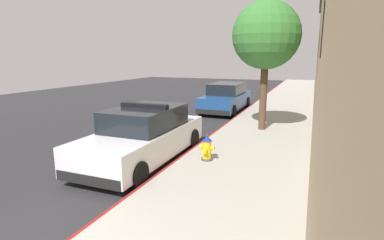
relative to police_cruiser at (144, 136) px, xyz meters
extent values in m
cube|color=#2B2B2D|center=(-3.19, 4.24, -0.84)|extent=(31.86, 60.00, 0.20)
cube|color=#ADA89E|center=(2.81, 4.24, -0.67)|extent=(3.46, 60.00, 0.14)
cube|color=maroon|center=(1.04, 4.24, -0.67)|extent=(0.08, 60.00, 0.14)
cube|color=black|center=(4.57, -1.85, 2.78)|extent=(0.06, 1.30, 1.10)
cube|color=black|center=(4.57, 5.85, 2.78)|extent=(0.06, 1.30, 1.10)
cube|color=black|center=(4.57, 13.55, 2.78)|extent=(0.06, 1.30, 1.10)
cube|color=white|center=(0.00, -0.04, -0.16)|extent=(1.84, 4.80, 0.76)
cube|color=black|center=(0.00, 0.11, 0.52)|extent=(1.64, 2.50, 0.60)
cube|color=black|center=(0.00, -2.38, -0.42)|extent=(1.76, 0.16, 0.24)
cube|color=black|center=(0.00, 2.30, -0.42)|extent=(1.76, 0.16, 0.24)
cylinder|color=black|center=(-0.86, 1.66, -0.42)|extent=(0.22, 0.64, 0.64)
cylinder|color=black|center=(0.86, 1.66, -0.42)|extent=(0.22, 0.64, 0.64)
cylinder|color=black|center=(-0.86, -1.74, -0.42)|extent=(0.22, 0.64, 0.64)
cylinder|color=black|center=(0.86, -1.74, -0.42)|extent=(0.22, 0.64, 0.64)
cube|color=black|center=(0.00, 0.06, 0.88)|extent=(1.48, 0.20, 0.12)
cube|color=red|center=(-0.35, 0.06, 0.88)|extent=(0.44, 0.18, 0.11)
cube|color=#1E33E0|center=(0.35, 0.06, 0.88)|extent=(0.44, 0.18, 0.11)
cube|color=navy|center=(-0.07, 8.99, -0.16)|extent=(1.84, 4.80, 0.76)
cube|color=black|center=(-0.07, 9.14, 0.52)|extent=(1.64, 2.50, 0.60)
cube|color=black|center=(-0.07, 6.65, -0.42)|extent=(1.76, 0.16, 0.24)
cube|color=black|center=(-0.07, 11.33, -0.42)|extent=(1.76, 0.16, 0.24)
cylinder|color=black|center=(-0.93, 10.69, -0.42)|extent=(0.22, 0.64, 0.64)
cylinder|color=black|center=(0.79, 10.69, -0.42)|extent=(0.22, 0.64, 0.64)
cylinder|color=black|center=(-0.93, 7.29, -0.42)|extent=(0.22, 0.64, 0.64)
cylinder|color=black|center=(0.79, 7.29, -0.42)|extent=(0.22, 0.64, 0.64)
cylinder|color=#4C4C51|center=(1.83, 0.31, -0.57)|extent=(0.32, 0.32, 0.06)
cylinder|color=yellow|center=(1.83, 0.31, -0.29)|extent=(0.24, 0.24, 0.50)
cone|color=navy|center=(1.83, 0.31, 0.03)|extent=(0.28, 0.28, 0.14)
cylinder|color=#4C4C51|center=(1.83, 0.31, 0.13)|extent=(0.05, 0.05, 0.06)
cylinder|color=yellow|center=(1.66, 0.31, -0.23)|extent=(0.10, 0.10, 0.10)
cylinder|color=yellow|center=(2.00, 0.31, -0.23)|extent=(0.10, 0.10, 0.10)
cylinder|color=yellow|center=(1.83, 0.13, -0.28)|extent=(0.13, 0.12, 0.13)
cylinder|color=brown|center=(2.65, 4.68, 0.78)|extent=(0.28, 0.28, 2.76)
sphere|color=#387A33|center=(2.65, 4.68, 3.06)|extent=(2.58, 2.58, 2.58)
camera|label=1|loc=(4.48, -7.37, 2.23)|focal=28.25mm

